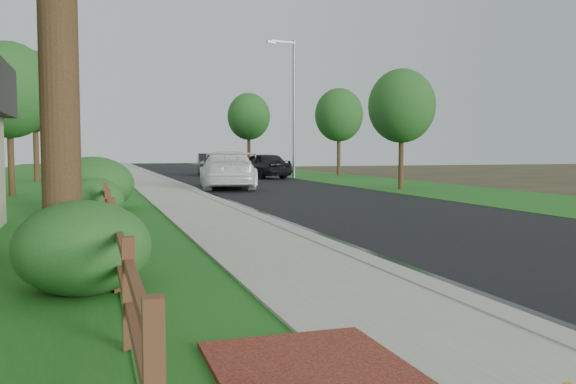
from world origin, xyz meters
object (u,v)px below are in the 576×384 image
object	(u,v)px
white_suv	(227,170)
streetlight	(292,100)
ranch_fence	(110,219)
dark_car_mid	(262,165)

from	to	relation	value
white_suv	streetlight	distance (m)	11.61
ranch_fence	streetlight	world-z (taller)	streetlight
streetlight	dark_car_mid	bearing A→B (deg)	158.46
ranch_fence	dark_car_mid	xyz separation A→B (m)	(10.30, 26.80, 0.25)
white_suv	dark_car_mid	bearing A→B (deg)	-106.28
ranch_fence	white_suv	bearing A→B (deg)	71.02
ranch_fence	white_suv	xyz separation A→B (m)	(5.91, 17.19, 0.31)
ranch_fence	white_suv	size ratio (longest dim) A/B	2.72
ranch_fence	dark_car_mid	size ratio (longest dim) A/B	3.42
ranch_fence	streetlight	xyz separation A→B (m)	(12.13, 26.07, 4.47)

